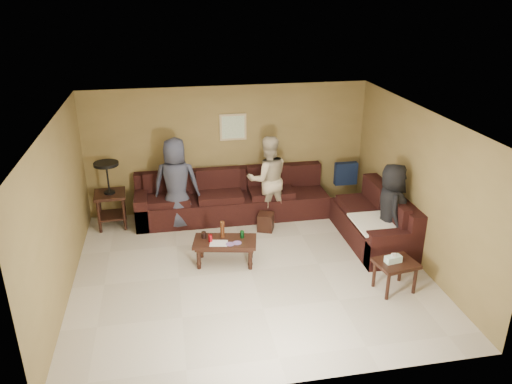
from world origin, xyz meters
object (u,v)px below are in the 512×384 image
(coffee_table, at_px, (225,243))
(side_table_right, at_px, (395,266))
(end_table_left, at_px, (110,194))
(waste_bin, at_px, (266,222))
(person_middle, at_px, (268,179))
(person_left, at_px, (176,183))
(person_right, at_px, (391,209))
(sectional_sofa, at_px, (279,209))

(coffee_table, bearing_deg, side_table_right, -27.39)
(end_table_left, distance_m, side_table_right, 5.24)
(end_table_left, bearing_deg, waste_bin, -13.89)
(person_middle, bearing_deg, coffee_table, 52.37)
(waste_bin, height_order, person_left, person_left)
(end_table_left, relative_size, side_table_right, 1.95)
(person_right, bearing_deg, person_middle, 60.99)
(waste_bin, xyz_separation_m, person_left, (-1.59, 0.48, 0.70))
(side_table_right, distance_m, person_left, 4.16)
(person_left, relative_size, person_middle, 1.03)
(end_table_left, relative_size, waste_bin, 3.82)
(sectional_sofa, bearing_deg, coffee_table, -134.44)
(sectional_sofa, relative_size, person_middle, 2.77)
(waste_bin, bearing_deg, coffee_table, -130.64)
(sectional_sofa, relative_size, waste_bin, 13.95)
(side_table_right, height_order, person_right, person_right)
(end_table_left, relative_size, person_left, 0.74)
(waste_bin, distance_m, person_right, 2.29)
(sectional_sofa, xyz_separation_m, person_left, (-1.87, 0.32, 0.54))
(coffee_table, relative_size, person_left, 0.63)
(sectional_sofa, distance_m, waste_bin, 0.36)
(sectional_sofa, xyz_separation_m, end_table_left, (-3.10, 0.54, 0.34))
(waste_bin, distance_m, person_left, 1.80)
(side_table_right, xyz_separation_m, person_left, (-3.08, 2.76, 0.45))
(sectional_sofa, height_order, person_right, person_right)
(side_table_right, bearing_deg, waste_bin, 123.16)
(person_left, distance_m, person_right, 3.84)
(sectional_sofa, distance_m, side_table_right, 2.72)
(side_table_right, height_order, person_middle, person_middle)
(end_table_left, xyz_separation_m, side_table_right, (4.30, -2.97, -0.25))
(coffee_table, xyz_separation_m, waste_bin, (0.89, 1.04, -0.19))
(end_table_left, bearing_deg, person_middle, -4.43)
(sectional_sofa, distance_m, person_middle, 0.62)
(coffee_table, height_order, end_table_left, end_table_left)
(end_table_left, bearing_deg, person_right, -21.06)
(person_left, bearing_deg, waste_bin, 170.83)
(side_table_right, relative_size, person_middle, 0.39)
(sectional_sofa, distance_m, person_right, 2.11)
(person_middle, bearing_deg, person_right, 134.58)
(coffee_table, distance_m, end_table_left, 2.61)
(end_table_left, distance_m, waste_bin, 2.94)
(end_table_left, xyz_separation_m, person_middle, (2.95, -0.23, 0.17))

